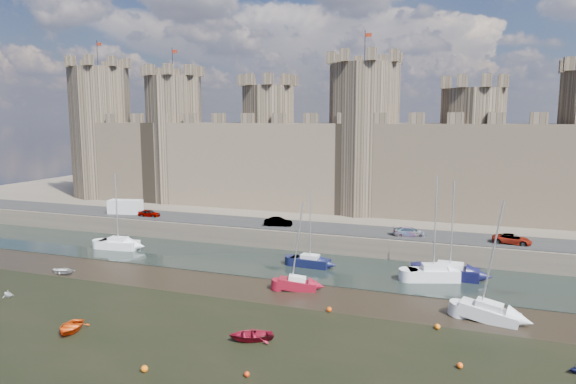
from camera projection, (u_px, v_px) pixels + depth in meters
name	position (u px, v px, depth m)	size (l,w,h in m)	color
ground	(202.00, 353.00, 38.19)	(160.00, 160.00, 0.00)	black
water_channel	(303.00, 266.00, 60.53)	(160.00, 12.00, 0.08)	black
quay	(364.00, 206.00, 93.88)	(160.00, 60.00, 2.50)	#4C443A
road	(326.00, 228.00, 69.48)	(160.00, 7.00, 0.10)	black
castle	(346.00, 154.00, 81.42)	(108.50, 11.00, 29.00)	#42382B
car_0	(149.00, 213.00, 77.40)	(1.35, 3.35, 1.14)	gray
car_1	(278.00, 222.00, 70.66)	(1.34, 3.83, 1.26)	gray
car_2	(410.00, 232.00, 64.73)	(1.66, 4.08, 1.18)	gray
car_3	(512.00, 239.00, 60.63)	(2.02, 4.39, 1.22)	gray
van	(125.00, 207.00, 79.64)	(5.09, 2.03, 2.22)	silver
sailboat_0	(118.00, 244.00, 68.12)	(5.55, 2.68, 9.99)	white
sailboat_1	(310.00, 261.00, 59.99)	(4.67, 2.08, 9.12)	black
sailboat_2	(433.00, 273.00, 54.81)	(5.66, 3.63, 11.40)	silver
sailboat_3	(450.00, 271.00, 55.73)	(6.20, 2.69, 10.67)	black
sailboat_4	(297.00, 283.00, 52.07)	(4.14, 2.46, 9.07)	maroon
sailboat_5	(489.00, 312.00, 44.15)	(5.18, 2.79, 10.60)	silver
dinghy_0	(71.00, 328.00, 41.92)	(2.39, 0.69, 3.35)	#D5440C
dinghy_3	(8.00, 294.00, 49.96)	(1.11, 0.68, 1.28)	silver
dinghy_4	(251.00, 336.00, 40.31)	(2.51, 0.73, 3.52)	maroon
dinghy_6	(61.00, 271.00, 57.56)	(2.13, 0.62, 2.98)	silver
dinghy_7	(576.00, 369.00, 35.06)	(1.02, 0.62, 1.18)	black
buoy_1	(329.00, 309.00, 46.18)	(0.49, 0.49, 0.49)	#C44008
buoy_2	(247.00, 374.00, 34.61)	(0.39, 0.39, 0.39)	red
buoy_3	(437.00, 327.00, 42.38)	(0.48, 0.48, 0.48)	orange
buoy_4	(144.00, 369.00, 35.26)	(0.49, 0.49, 0.49)	orange
buoy_5	(460.00, 366.00, 35.77)	(0.44, 0.44, 0.44)	#E2470A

